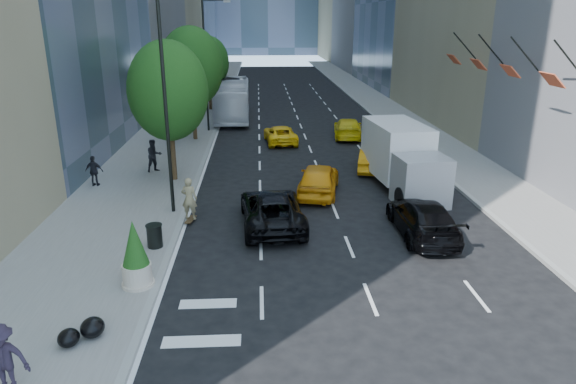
{
  "coord_description": "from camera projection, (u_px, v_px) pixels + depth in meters",
  "views": [
    {
      "loc": [
        -2.47,
        -18.36,
        8.58
      ],
      "look_at": [
        -1.31,
        2.16,
        1.6
      ],
      "focal_mm": 32.0,
      "sensor_mm": 36.0,
      "label": 1
    }
  ],
  "objects": [
    {
      "name": "taxi_c",
      "position": [
        280.0,
        134.0,
        37.02
      ],
      "size": [
        2.48,
        4.69,
        1.26
      ],
      "primitive_type": "imported",
      "rotation": [
        0.0,
        0.0,
        3.23
      ],
      "color": "yellow",
      "rests_on": "ground"
    },
    {
      "name": "pedestrian_a",
      "position": [
        154.0,
        156.0,
        29.45
      ],
      "size": [
        1.16,
        1.11,
        1.88
      ],
      "primitive_type": "imported",
      "rotation": [
        0.0,
        0.0,
        0.6
      ],
      "color": "black",
      "rests_on": "sidewalk_left"
    },
    {
      "name": "pedestrian_b",
      "position": [
        94.0,
        171.0,
        26.96
      ],
      "size": [
        0.99,
        0.52,
        1.62
      ],
      "primitive_type": "imported",
      "rotation": [
        0.0,
        0.0,
        3.01
      ],
      "color": "black",
      "rests_on": "sidewalk_left"
    },
    {
      "name": "taxi_d",
      "position": [
        348.0,
        128.0,
        38.66
      ],
      "size": [
        2.64,
        5.2,
        1.45
      ],
      "primitive_type": "imported",
      "rotation": [
        0.0,
        0.0,
        3.01
      ],
      "color": "#DBBF0B",
      "rests_on": "ground"
    },
    {
      "name": "facade_flags",
      "position": [
        496.0,
        64.0,
        28.29
      ],
      "size": [
        1.85,
        13.3,
        2.05
      ],
      "color": "black",
      "rests_on": "ground"
    },
    {
      "name": "ground",
      "position": [
        324.0,
        247.0,
        20.25
      ],
      "size": [
        160.0,
        160.0,
        0.0
      ],
      "primitive_type": "plane",
      "color": "black",
      "rests_on": "ground"
    },
    {
      "name": "black_sedan_lincoln",
      "position": [
        272.0,
        209.0,
        22.12
      ],
      "size": [
        2.91,
        5.65,
        1.53
      ],
      "primitive_type": "imported",
      "rotation": [
        0.0,
        0.0,
        3.21
      ],
      "color": "black",
      "rests_on": "ground"
    },
    {
      "name": "box_truck",
      "position": [
        402.0,
        157.0,
        26.83
      ],
      "size": [
        3.19,
        7.14,
        3.31
      ],
      "rotation": [
        0.0,
        0.0,
        0.1
      ],
      "color": "silver",
      "rests_on": "ground"
    },
    {
      "name": "trash_can",
      "position": [
        155.0,
        236.0,
        19.82
      ],
      "size": [
        0.58,
        0.58,
        0.88
      ],
      "primitive_type": "cylinder",
      "color": "black",
      "rests_on": "sidewalk_left"
    },
    {
      "name": "sidewalk_right",
      "position": [
        389.0,
        112.0,
        49.12
      ],
      "size": [
        4.0,
        120.0,
        0.15
      ],
      "primitive_type": "cube",
      "color": "slate",
      "rests_on": "ground"
    },
    {
      "name": "tree_mid",
      "position": [
        191.0,
        67.0,
        36.12
      ],
      "size": [
        4.5,
        4.5,
        7.99
      ],
      "color": "black",
      "rests_on": "sidewalk_left"
    },
    {
      "name": "sidewalk_left",
      "position": [
        190.0,
        114.0,
        48.11
      ],
      "size": [
        6.0,
        120.0,
        0.15
      ],
      "primitive_type": "cube",
      "color": "slate",
      "rests_on": "ground"
    },
    {
      "name": "city_bus",
      "position": [
        233.0,
        99.0,
        46.1
      ],
      "size": [
        2.93,
        11.91,
        3.31
      ],
      "primitive_type": "imported",
      "rotation": [
        0.0,
        0.0,
        0.01
      ],
      "color": "white",
      "rests_on": "ground"
    },
    {
      "name": "tree_near",
      "position": [
        168.0,
        91.0,
        26.78
      ],
      "size": [
        4.2,
        4.2,
        7.46
      ],
      "color": "black",
      "rests_on": "sidewalk_left"
    },
    {
      "name": "pedestrian_c",
      "position": [
        2.0,
        360.0,
        11.89
      ],
      "size": [
        1.23,
        0.76,
        1.84
      ],
      "primitive_type": "imported",
      "rotation": [
        0.0,
        0.0,
        0.07
      ],
      "color": "#261D2C",
      "rests_on": "sidewalk_left"
    },
    {
      "name": "traffic_signal",
      "position": [
        222.0,
        60.0,
        56.36
      ],
      "size": [
        2.48,
        0.53,
        5.2
      ],
      "color": "black",
      "rests_on": "sidewalk_left"
    },
    {
      "name": "taxi_a",
      "position": [
        319.0,
        179.0,
        26.16
      ],
      "size": [
        2.82,
        5.03,
        1.62
      ],
      "primitive_type": "imported",
      "rotation": [
        0.0,
        0.0,
        2.94
      ],
      "color": "orange",
      "rests_on": "ground"
    },
    {
      "name": "lamp_far",
      "position": [
        207.0,
        57.0,
        38.84
      ],
      "size": [
        2.13,
        0.22,
        10.0
      ],
      "color": "black",
      "rests_on": "sidewalk_left"
    },
    {
      "name": "planter_shrub",
      "position": [
        135.0,
        255.0,
        16.74
      ],
      "size": [
        0.96,
        0.96,
        2.31
      ],
      "color": "beige",
      "rests_on": "sidewalk_left"
    },
    {
      "name": "taxi_b",
      "position": [
        373.0,
        159.0,
        30.34
      ],
      "size": [
        2.51,
        4.41,
        1.37
      ],
      "primitive_type": "imported",
      "rotation": [
        0.0,
        0.0,
        2.87
      ],
      "color": "orange",
      "rests_on": "ground"
    },
    {
      "name": "black_sedan_mercedes",
      "position": [
        423.0,
        218.0,
        21.18
      ],
      "size": [
        2.14,
        5.2,
        1.51
      ],
      "primitive_type": "imported",
      "rotation": [
        0.0,
        0.0,
        3.14
      ],
      "color": "black",
      "rests_on": "ground"
    },
    {
      "name": "skateboarder",
      "position": [
        189.0,
        202.0,
        22.48
      ],
      "size": [
        0.77,
        0.58,
        1.92
      ],
      "primitive_type": "imported",
      "rotation": [
        0.0,
        0.0,
        2.95
      ],
      "color": "#8B7D57",
      "rests_on": "ground"
    },
    {
      "name": "lamp_near",
      "position": [
        168.0,
        87.0,
        21.83
      ],
      "size": [
        2.13,
        0.22,
        10.0
      ],
      "color": "black",
      "rests_on": "sidewalk_left"
    },
    {
      "name": "garbage_bags",
      "position": [
        83.0,
        332.0,
        14.09
      ],
      "size": [
        1.14,
        1.09,
        0.56
      ],
      "color": "black",
      "rests_on": "sidewalk_left"
    },
    {
      "name": "tree_far",
      "position": [
        208.0,
        62.0,
        48.63
      ],
      "size": [
        3.9,
        3.9,
        6.92
      ],
      "color": "black",
      "rests_on": "sidewalk_left"
    }
  ]
}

